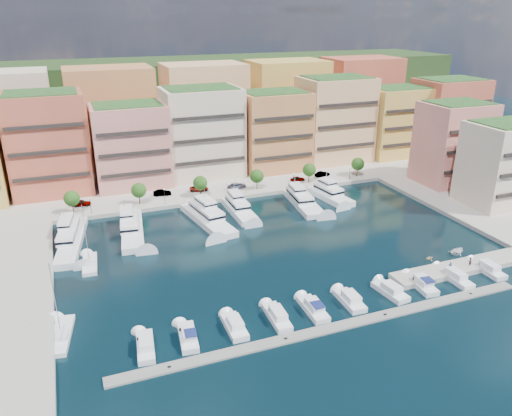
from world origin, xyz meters
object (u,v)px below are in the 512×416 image
object	(u,v)px
yacht_1	(132,228)
yacht_5	(329,194)
person_1	(470,261)
car_5	(322,174)
car_0	(81,203)
cruiser_2	(235,327)
cruiser_0	(146,347)
car_2	(199,188)
yacht_0	(71,238)
cruiser_5	(350,301)
lamppost_1	(164,194)
cruiser_9	(488,269)
lamppost_4	(350,171)
sailboat_2	(90,265)
tree_4	(309,170)
tender_2	(458,251)
lamppost_2	(232,185)
tree_2	(200,183)
person_0	(450,267)
car_4	(298,179)
sailboat_0	(62,336)
lamppost_3	(293,178)
yacht_3	(239,208)
cruiser_7	(422,284)
cruiser_3	(277,317)
car_1	(162,193)
cruiser_8	(454,277)
lamppost_0	(90,203)
tender_1	(429,258)
tree_3	(257,176)
cruiser_1	(188,337)
car_3	(237,186)
tree_0	(72,198)
tree_5	(358,164)
yacht_2	(207,217)
yacht_4	(302,201)
tree_1	(139,190)
cruiser_4	(313,309)
cruiser_6	(391,291)

from	to	relation	value
yacht_1	yacht_5	xyz separation A→B (m)	(52.50, 3.12, 0.12)
person_1	car_5	bearing A→B (deg)	-91.33
car_0	cruiser_2	bearing A→B (deg)	-150.35
cruiser_0	cruiser_2	world-z (taller)	same
yacht_5	car_2	xyz separation A→B (m)	(-31.64, 15.68, 0.50)
yacht_0	cruiser_5	size ratio (longest dim) A/B	3.33
lamppost_1	cruiser_9	distance (m)	75.81
lamppost_4	sailboat_2	distance (m)	78.56
tree_4	tender_2	bearing A→B (deg)	-78.93
tree_4	lamppost_2	size ratio (longest dim) A/B	1.35
tree_2	cruiser_0	size ratio (longest dim) A/B	0.73
lamppost_1	person_0	xyz separation A→B (m)	(43.20, -54.28, -1.85)
cruiser_5	car_2	distance (m)	63.15
tree_2	lamppost_4	size ratio (longest dim) A/B	1.35
car_4	car_5	bearing A→B (deg)	-81.06
lamppost_2	car_2	bearing A→B (deg)	137.92
cruiser_0	tender_2	distance (m)	66.61
sailboat_0	car_2	world-z (taller)	sailboat_0
lamppost_2	lamppost_3	xyz separation A→B (m)	(18.00, 0.00, 0.00)
lamppost_1	person_0	size ratio (longest dim) A/B	2.16
lamppost_2	yacht_3	distance (m)	10.29
cruiser_7	cruiser_3	bearing A→B (deg)	179.98
car_1	car_5	size ratio (longest dim) A/B	1.01
car_1	car_2	distance (m)	10.12
lamppost_1	lamppost_2	distance (m)	18.00
yacht_3	cruiser_3	world-z (taller)	yacht_3
person_0	cruiser_8	bearing A→B (deg)	123.70
lamppost_0	yacht_5	world-z (taller)	yacht_5
lamppost_3	car_1	size ratio (longest dim) A/B	0.88
lamppost_4	yacht_0	xyz separation A→B (m)	(-77.13, -13.08, -2.62)
tree_4	tender_1	world-z (taller)	tree_4
lamppost_2	car_0	size ratio (longest dim) A/B	0.87
cruiser_7	tree_3	bearing A→B (deg)	99.45
lamppost_1	car_2	bearing A→B (deg)	31.56
lamppost_3	car_2	bearing A→B (deg)	165.41
tender_2	cruiser_1	bearing A→B (deg)	76.16
lamppost_3	lamppost_4	xyz separation A→B (m)	(18.00, 0.00, 0.00)
cruiser_2	car_3	bearing A→B (deg)	70.60
car_4	person_0	bearing A→B (deg)	-174.89
cruiser_3	cruiser_5	bearing A→B (deg)	0.04
tree_0	tree_5	distance (m)	80.00
cruiser_1	sailboat_0	xyz separation A→B (m)	(-18.07, 7.59, -0.26)
yacht_2	tender_1	world-z (taller)	yacht_2
yacht_4	cruiser_5	xyz separation A→B (m)	(-12.86, -44.86, -0.54)
tree_5	lamppost_3	distance (m)	22.14
tree_1	cruiser_4	distance (m)	61.44
tree_1	tree_2	bearing A→B (deg)	0.00
lamppost_4	car_0	bearing A→B (deg)	174.98
tree_3	cruiser_6	bearing A→B (deg)	-87.12
tree_2	car_0	world-z (taller)	tree_2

